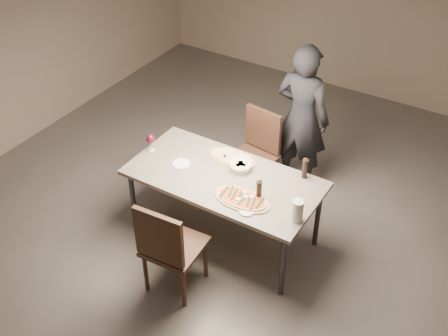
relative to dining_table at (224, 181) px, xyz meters
The scene contains 14 objects.
room 0.71m from the dining_table, ahead, with size 7.00×7.00×7.00m.
dining_table is the anchor object (origin of this frame).
zucchini_pizza 0.38m from the dining_table, 33.55° to the right, with size 0.53×0.30×0.05m.
ham_pizza 0.30m from the dining_table, 105.97° to the left, with size 0.50×0.28×0.04m.
bread_basket 0.21m from the dining_table, 65.02° to the left, with size 0.21×0.21×0.08m.
oil_dish 0.53m from the dining_table, 37.04° to the right, with size 0.13×0.13×0.02m.
pepper_mill_left 0.46m from the dining_table, 14.20° to the right, with size 0.05×0.05×0.21m.
pepper_mill_right 0.76m from the dining_table, 30.94° to the left, with size 0.06×0.06×0.22m.
carafe 0.87m from the dining_table, 12.77° to the right, with size 0.10×0.10×0.21m.
wine_glass 0.85m from the dining_table, behind, with size 0.08×0.08×0.18m.
side_plate 0.45m from the dining_table, behind, with size 0.18×0.18×0.01m.
chair_near 0.86m from the dining_table, 92.39° to the right, with size 0.51×0.51×1.00m.
chair_far 0.85m from the dining_table, 97.39° to the left, with size 0.50×0.50×0.95m.
diner 1.22m from the dining_table, 79.49° to the left, with size 0.60×0.40×1.66m, color black.
Camera 1 is at (2.14, -3.48, 3.94)m, focal length 45.00 mm.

